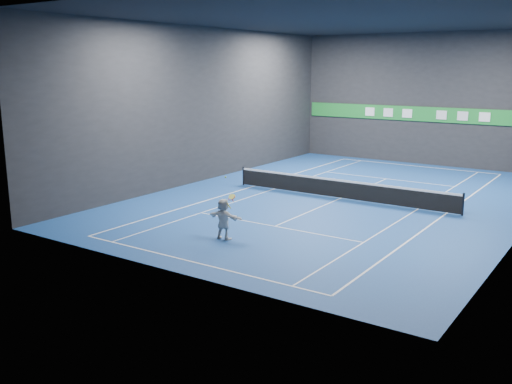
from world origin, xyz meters
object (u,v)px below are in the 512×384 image
Objects in this scene: player at (224,219)px; tennis_net at (341,188)px; tennis_racket at (231,199)px; tennis_ball at (225,177)px.

tennis_net is at bearing -95.96° from player.
tennis_net is 9.12m from tennis_racket.
player is 9.12m from tennis_net.
tennis_racket is at bearing -173.96° from player.
tennis_ball is 9.09m from tennis_net.
tennis_racket reaches higher than tennis_net.
tennis_ball is at bearing -76.32° from player.
tennis_ball reaches higher than tennis_net.
player reaches higher than tennis_net.
player is 2.70× the size of tennis_racket.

